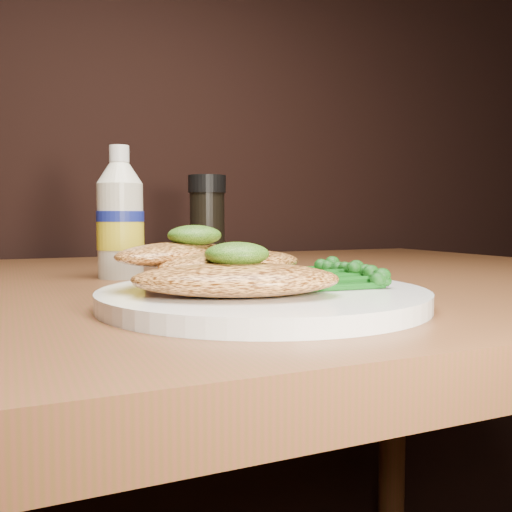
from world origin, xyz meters
name	(u,v)px	position (x,y,z in m)	size (l,w,h in m)	color
plate	(263,297)	(-0.03, 0.83, 0.76)	(0.26, 0.26, 0.01)	white
chicken_front	(236,279)	(-0.06, 0.80, 0.78)	(0.15, 0.08, 0.02)	#E29448
chicken_mid	(233,263)	(-0.05, 0.85, 0.78)	(0.14, 0.07, 0.02)	#E29448
chicken_back	(175,254)	(-0.09, 0.88, 0.79)	(0.13, 0.06, 0.02)	#E29448
pesto_front	(237,254)	(-0.06, 0.81, 0.79)	(0.05, 0.04, 0.02)	black
pesto_back	(194,235)	(-0.07, 0.87, 0.81)	(0.05, 0.04, 0.02)	black
broccolini_bundle	(315,274)	(0.02, 0.84, 0.77)	(0.12, 0.09, 0.02)	#104D12
mayo_bottle	(120,212)	(-0.09, 1.08, 0.83)	(0.05, 0.05, 0.15)	beige
pepper_grinder	(207,222)	(0.04, 1.17, 0.81)	(0.05, 0.05, 0.13)	black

